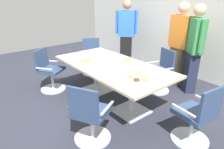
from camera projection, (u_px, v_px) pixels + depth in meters
ground_plane at (112, 100)px, 4.01m from camera, size 10.00×10.00×0.01m
back_wall at (188, 20)px, 4.87m from camera, size 8.00×0.10×2.80m
conference_table at (112, 71)px, 3.77m from camera, size 2.40×1.20×0.75m
office_chair_0 at (92, 58)px, 5.24m from camera, size 0.74×0.74×0.91m
office_chair_1 at (49, 72)px, 4.30m from camera, size 0.75×0.75×0.91m
office_chair_2 at (90, 117)px, 2.74m from camera, size 0.73×0.73×0.91m
office_chair_3 at (197, 118)px, 2.72m from camera, size 0.61×0.61×0.91m
office_chair_4 at (160, 73)px, 4.26m from camera, size 0.66×0.66×0.91m
person_standing_0 at (126, 33)px, 5.53m from camera, size 0.50×0.47×1.85m
person_standing_1 at (179, 43)px, 4.37m from camera, size 0.61×0.25×1.84m
person_standing_2 at (194, 48)px, 4.04m from camera, size 0.53×0.45×1.82m
snack_bowl_chips_yellow at (127, 61)px, 3.77m from camera, size 0.20×0.20×0.10m
snack_bowl_cookies at (86, 62)px, 3.74m from camera, size 0.25×0.25×0.08m
donut_platter at (139, 77)px, 3.11m from camera, size 0.35×0.35×0.04m
plate_stack at (97, 52)px, 4.43m from camera, size 0.23×0.23×0.04m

